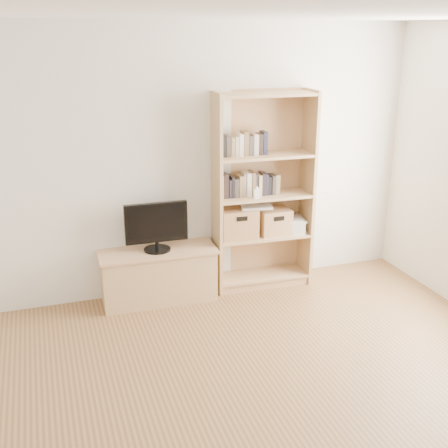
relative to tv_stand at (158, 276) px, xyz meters
name	(u,v)px	position (x,y,z in m)	size (l,w,h in m)	color
floor	(302,443)	(0.43, -2.30, -0.25)	(4.50, 5.00, 0.01)	brown
back_wall	(194,163)	(0.43, 0.20, 1.05)	(4.50, 0.02, 2.60)	silver
ceiling	(326,11)	(0.43, -2.30, 2.35)	(4.50, 5.00, 0.01)	white
tv_stand	(158,276)	(0.00, 0.00, 0.00)	(1.08, 0.41, 0.50)	#A68655
bookshelf	(263,192)	(1.09, 0.03, 0.74)	(0.99, 0.35, 1.98)	#A68655
television	(156,227)	(0.00, 0.00, 0.50)	(0.60, 0.05, 0.47)	black
books_row_mid	(263,183)	(1.09, 0.05, 0.83)	(0.85, 0.16, 0.23)	#BBA695
books_row_upper	(242,145)	(0.87, 0.06, 1.23)	(0.38, 0.14, 0.20)	#BBA695
baby_monitor	(256,194)	(0.98, -0.08, 0.77)	(0.05, 0.03, 0.10)	white
basket_left	(238,223)	(0.83, 0.03, 0.45)	(0.36, 0.30, 0.30)	olive
basket_right	(274,221)	(1.21, 0.02, 0.43)	(0.31, 0.26, 0.26)	olive
laptop	(256,206)	(1.01, 0.01, 0.61)	(0.31, 0.21, 0.02)	silver
magazine_stack	(294,225)	(1.43, 0.01, 0.36)	(0.19, 0.27, 0.12)	beige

